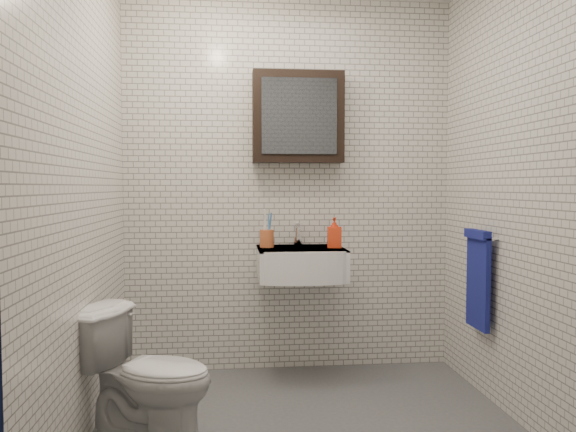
# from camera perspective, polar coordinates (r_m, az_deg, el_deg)

# --- Properties ---
(ground) EXTENTS (2.20, 2.00, 0.01)m
(ground) POSITION_cam_1_polar(r_m,az_deg,el_deg) (3.07, 2.23, -20.79)
(ground) COLOR #494C51
(ground) RESTS_ON ground
(room_shell) EXTENTS (2.22, 2.02, 2.51)m
(room_shell) POSITION_cam_1_polar(r_m,az_deg,el_deg) (2.82, 2.29, 7.57)
(room_shell) COLOR silver
(room_shell) RESTS_ON ground
(washbasin) EXTENTS (0.55, 0.50, 0.20)m
(washbasin) POSITION_cam_1_polar(r_m,az_deg,el_deg) (3.57, 1.39, -4.81)
(washbasin) COLOR white
(washbasin) RESTS_ON room_shell
(faucet) EXTENTS (0.06, 0.20, 0.15)m
(faucet) POSITION_cam_1_polar(r_m,az_deg,el_deg) (3.75, 1.01, -1.96)
(faucet) COLOR silver
(faucet) RESTS_ON washbasin
(mirror_cabinet) EXTENTS (0.60, 0.15, 0.60)m
(mirror_cabinet) POSITION_cam_1_polar(r_m,az_deg,el_deg) (3.76, 1.03, 10.00)
(mirror_cabinet) COLOR black
(mirror_cabinet) RESTS_ON room_shell
(towel_rail) EXTENTS (0.09, 0.30, 0.58)m
(towel_rail) POSITION_cam_1_polar(r_m,az_deg,el_deg) (3.48, 18.76, -5.70)
(towel_rail) COLOR silver
(towel_rail) RESTS_ON room_shell
(toothbrush_cup) EXTENTS (0.11, 0.11, 0.25)m
(toothbrush_cup) POSITION_cam_1_polar(r_m,az_deg,el_deg) (3.63, -2.17, -2.20)
(toothbrush_cup) COLOR #C25C30
(toothbrush_cup) RESTS_ON washbasin
(soap_bottle) EXTENTS (0.10, 0.10, 0.20)m
(soap_bottle) POSITION_cam_1_polar(r_m,az_deg,el_deg) (3.61, 4.72, -1.66)
(soap_bottle) COLOR orange
(soap_bottle) RESTS_ON washbasin
(toilet) EXTENTS (0.74, 0.59, 0.66)m
(toilet) POSITION_cam_1_polar(r_m,az_deg,el_deg) (2.90, -14.05, -15.43)
(toilet) COLOR white
(toilet) RESTS_ON ground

